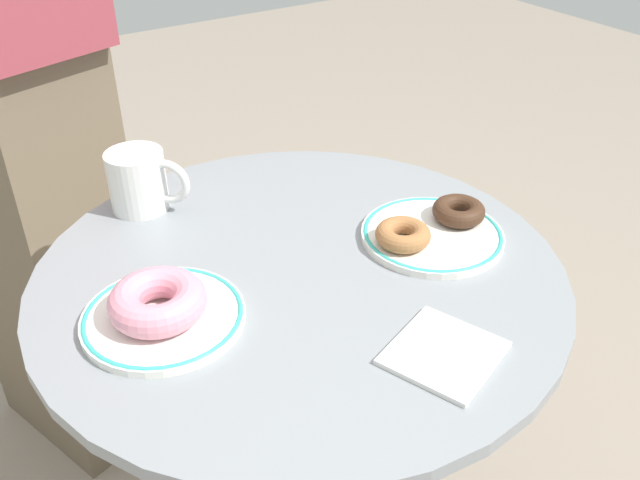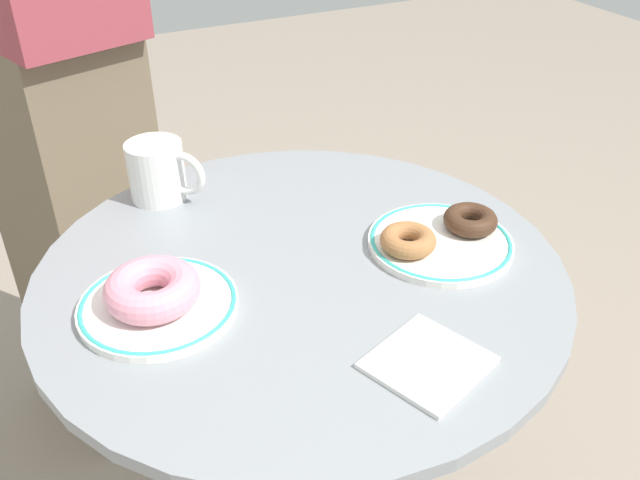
# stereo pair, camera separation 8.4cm
# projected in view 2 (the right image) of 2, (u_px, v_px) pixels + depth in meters

# --- Properties ---
(cafe_table) EXTENTS (0.68, 0.68, 0.71)m
(cafe_table) POSITION_uv_depth(u_px,v_px,m) (303.00, 392.00, 1.00)
(cafe_table) COLOR gray
(cafe_table) RESTS_ON ground
(plate_left) EXTENTS (0.19, 0.19, 0.01)m
(plate_left) POSITION_uv_depth(u_px,v_px,m) (158.00, 305.00, 0.80)
(plate_left) COLOR white
(plate_left) RESTS_ON cafe_table
(plate_right) EXTENTS (0.19, 0.19, 0.01)m
(plate_right) POSITION_uv_depth(u_px,v_px,m) (440.00, 242.00, 0.91)
(plate_right) COLOR white
(plate_right) RESTS_ON cafe_table
(donut_pink_frosted) EXTENTS (0.11, 0.11, 0.04)m
(donut_pink_frosted) POSITION_uv_depth(u_px,v_px,m) (152.00, 289.00, 0.79)
(donut_pink_frosted) COLOR pink
(donut_pink_frosted) RESTS_ON plate_left
(donut_chocolate) EXTENTS (0.10, 0.10, 0.02)m
(donut_chocolate) POSITION_uv_depth(u_px,v_px,m) (470.00, 220.00, 0.93)
(donut_chocolate) COLOR #422819
(donut_chocolate) RESTS_ON plate_right
(donut_cinnamon) EXTENTS (0.09, 0.09, 0.02)m
(donut_cinnamon) POSITION_uv_depth(u_px,v_px,m) (408.00, 240.00, 0.89)
(donut_cinnamon) COLOR #A36B3D
(donut_cinnamon) RESTS_ON plate_right
(paper_napkin) EXTENTS (0.14, 0.14, 0.01)m
(paper_napkin) POSITION_uv_depth(u_px,v_px,m) (428.00, 363.00, 0.73)
(paper_napkin) COLOR white
(paper_napkin) RESTS_ON cafe_table
(coffee_mug) EXTENTS (0.10, 0.11, 0.09)m
(coffee_mug) POSITION_uv_depth(u_px,v_px,m) (159.00, 171.00, 1.00)
(coffee_mug) COLOR white
(coffee_mug) RESTS_ON cafe_table
(person_figure) EXTENTS (0.33, 0.44, 1.66)m
(person_figure) POSITION_uv_depth(u_px,v_px,m) (46.00, 66.00, 1.22)
(person_figure) COLOR brown
(person_figure) RESTS_ON ground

